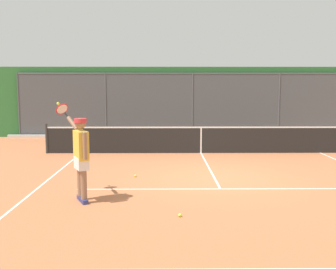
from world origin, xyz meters
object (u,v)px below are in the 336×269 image
Objects in this scene: tennis_player at (81,152)px; tennis_ball_mid_court at (83,183)px; tennis_ball_by_sideline at (135,176)px; tennis_ball_near_baseline at (180,215)px.

tennis_player is 31.19× the size of tennis_ball_mid_court.
tennis_player reaches higher than tennis_ball_by_sideline.
tennis_ball_near_baseline is at bearing 132.86° from tennis_ball_mid_court.
tennis_ball_by_sideline is 1.00× the size of tennis_ball_mid_court.
tennis_player is 2.49m from tennis_ball_near_baseline.
tennis_ball_mid_court is at bearing 30.49° from tennis_ball_by_sideline.
tennis_player is at bearing 66.62° from tennis_ball_by_sideline.
tennis_ball_mid_court is 3.41m from tennis_ball_near_baseline.
tennis_ball_by_sideline is 1.00× the size of tennis_ball_near_baseline.
tennis_ball_by_sideline and tennis_ball_near_baseline have the same top height.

